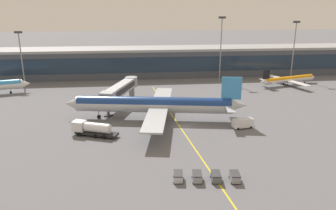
% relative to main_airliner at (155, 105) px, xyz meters
% --- Properties ---
extents(ground_plane, '(700.00, 700.00, 0.00)m').
position_rel_main_airliner_xyz_m(ground_plane, '(6.84, -5.69, -4.13)').
color(ground_plane, slate).
extents(apron_lead_in_line, '(7.73, 79.68, 0.01)m').
position_rel_main_airliner_xyz_m(apron_lead_in_line, '(5.57, -3.69, -4.13)').
color(apron_lead_in_line, yellow).
rests_on(apron_lead_in_line, ground_plane).
extents(terminal_building, '(155.88, 16.73, 12.01)m').
position_rel_main_airliner_xyz_m(terminal_building, '(13.90, 57.90, 1.89)').
color(terminal_building, '#424751').
rests_on(terminal_building, ground_plane).
extents(main_airliner, '(47.62, 38.23, 11.68)m').
position_rel_main_airliner_xyz_m(main_airliner, '(0.00, 0.00, 0.00)').
color(main_airliner, '#B2B7BC').
rests_on(main_airliner, ground_plane).
extents(jet_bridge, '(10.53, 22.60, 6.83)m').
position_rel_main_airliner_xyz_m(jet_bridge, '(-8.88, 14.07, 1.00)').
color(jet_bridge, '#B2B7BC').
rests_on(jet_bridge, ground_plane).
extents(fuel_tanker, '(10.95, 6.34, 3.25)m').
position_rel_main_airliner_xyz_m(fuel_tanker, '(-15.10, -9.43, -2.38)').
color(fuel_tanker, '#232326').
rests_on(fuel_tanker, ground_plane).
extents(crew_van, '(5.32, 3.05, 2.30)m').
position_rel_main_airliner_xyz_m(crew_van, '(21.01, -8.42, -2.82)').
color(crew_van, white).
rests_on(crew_van, ground_plane).
extents(baggage_cart_0, '(1.90, 2.82, 1.48)m').
position_rel_main_airliner_xyz_m(baggage_cart_0, '(1.71, -31.58, -3.35)').
color(baggage_cart_0, '#B2B7BC').
rests_on(baggage_cart_0, ground_plane).
extents(baggage_cart_1, '(1.90, 2.82, 1.48)m').
position_rel_main_airliner_xyz_m(baggage_cart_1, '(4.89, -31.97, -3.35)').
color(baggage_cart_1, gray).
rests_on(baggage_cart_1, ground_plane).
extents(baggage_cart_2, '(1.90, 2.82, 1.48)m').
position_rel_main_airliner_xyz_m(baggage_cart_2, '(8.06, -32.36, -3.35)').
color(baggage_cart_2, '#595B60').
rests_on(baggage_cart_2, ground_plane).
extents(baggage_cart_3, '(1.90, 2.82, 1.48)m').
position_rel_main_airliner_xyz_m(baggage_cart_3, '(11.24, -32.75, -3.35)').
color(baggage_cart_3, gray).
rests_on(baggage_cart_3, ground_plane).
extents(commuter_jet_far, '(26.22, 21.15, 6.52)m').
position_rel_main_airliner_xyz_m(commuter_jet_far, '(53.39, 34.04, -1.93)').
color(commuter_jet_far, white).
rests_on(commuter_jet_far, ground_plane).
extents(apron_light_mast_0, '(2.80, 0.50, 23.25)m').
position_rel_main_airliner_xyz_m(apron_light_mast_0, '(60.33, 45.94, 9.48)').
color(apron_light_mast_0, gray).
rests_on(apron_light_mast_0, ground_plane).
extents(apron_light_mast_1, '(2.80, 0.50, 20.07)m').
position_rel_main_airliner_xyz_m(apron_light_mast_1, '(-46.65, 45.94, 7.82)').
color(apron_light_mast_1, gray).
rests_on(apron_light_mast_1, ground_plane).
extents(apron_light_mast_2, '(2.80, 0.50, 25.03)m').
position_rel_main_airliner_xyz_m(apron_light_mast_2, '(29.76, 45.94, 10.40)').
color(apron_light_mast_2, gray).
rests_on(apron_light_mast_2, ground_plane).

